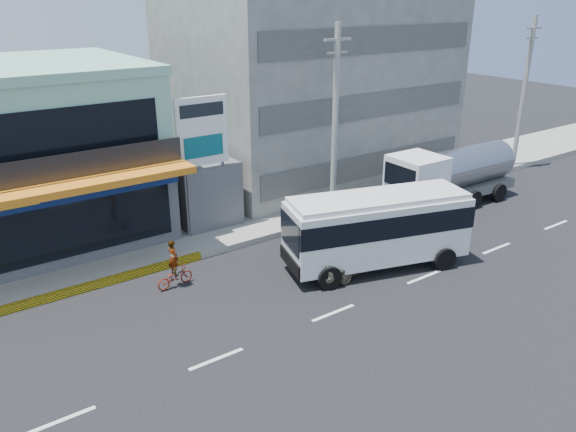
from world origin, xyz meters
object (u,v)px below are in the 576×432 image
object	(u,v)px
billboard	(202,139)
minibus	(377,225)
sedan	(353,253)
motorcycle_rider	(174,271)
utility_pole_far	(524,93)
satellite_dish	(196,157)
concrete_building	(308,65)
shop_building	(12,161)
tanker_truck	(449,176)
utility_pole_near	(335,124)

from	to	relation	value
billboard	minibus	xyz separation A→B (m)	(4.50, -7.22, -2.94)
sedan	motorcycle_rider	world-z (taller)	motorcycle_rider
utility_pole_far	sedan	bearing A→B (deg)	-165.12
satellite_dish	utility_pole_far	size ratio (longest dim) A/B	0.15
concrete_building	motorcycle_rider	xyz separation A→B (m)	(-14.00, -9.63, -6.32)
shop_building	tanker_truck	size ratio (longest dim) A/B	1.47
concrete_building	utility_pole_near	size ratio (longest dim) A/B	1.60
shop_building	satellite_dish	size ratio (longest dim) A/B	8.27
minibus	sedan	xyz separation A→B (m)	(-1.00, 0.37, -1.20)
shop_building	concrete_building	size ratio (longest dim) A/B	0.77
concrete_building	utility_pole_near	distance (m)	8.79
utility_pole_near	utility_pole_far	world-z (taller)	same
shop_building	utility_pole_far	xyz separation A→B (m)	(30.00, -6.55, 1.15)
tanker_truck	shop_building	bearing A→B (deg)	157.08
motorcycle_rider	minibus	bearing A→B (deg)	-23.01
sedan	concrete_building	bearing A→B (deg)	-33.40
shop_building	satellite_dish	xyz separation A→B (m)	(8.00, -2.95, -0.42)
shop_building	billboard	world-z (taller)	shop_building
concrete_building	utility_pole_far	world-z (taller)	concrete_building
utility_pole_near	billboard	bearing A→B (deg)	164.52
tanker_truck	sedan	bearing A→B (deg)	-163.14
utility_pole_far	motorcycle_rider	bearing A→B (deg)	-175.54
tanker_truck	utility_pole_near	bearing A→B (deg)	161.86
minibus	tanker_truck	distance (m)	9.17
utility_pole_near	tanker_truck	world-z (taller)	utility_pole_near
minibus	motorcycle_rider	xyz separation A→B (m)	(-8.00, 3.40, -1.30)
satellite_dish	sedan	distance (m)	9.57
satellite_dish	motorcycle_rider	xyz separation A→B (m)	(-4.00, -5.63, -2.89)
utility_pole_near	minibus	bearing A→B (deg)	-110.24
shop_building	utility_pole_near	world-z (taller)	utility_pole_near
concrete_building	satellite_dish	size ratio (longest dim) A/B	10.67
minibus	concrete_building	bearing A→B (deg)	65.27
concrete_building	tanker_truck	world-z (taller)	concrete_building
concrete_building	tanker_truck	xyz separation A→B (m)	(2.57, -9.75, -5.23)
satellite_dish	tanker_truck	xyz separation A→B (m)	(12.57, -5.75, -1.81)
tanker_truck	billboard	bearing A→B (deg)	163.17
utility_pole_near	tanker_truck	size ratio (longest dim) A/B	1.19
satellite_dish	tanker_truck	distance (m)	13.94
utility_pole_near	utility_pole_far	distance (m)	16.00
utility_pole_near	minibus	size ratio (longest dim) A/B	1.20
utility_pole_far	utility_pole_near	bearing A→B (deg)	180.00
shop_building	sedan	distance (m)	16.30
sedan	utility_pole_near	bearing A→B (deg)	-35.15
satellite_dish	tanker_truck	world-z (taller)	satellite_dish
shop_building	minibus	xyz separation A→B (m)	(12.00, -11.97, -2.01)
concrete_building	sedan	distance (m)	15.74
billboard	motorcycle_rider	xyz separation A→B (m)	(-3.50, -3.83, -4.25)
satellite_dish	utility_pole_near	xyz separation A→B (m)	(6.00, -3.60, 1.57)
satellite_dish	sedan	xyz separation A→B (m)	(3.00, -8.65, -2.79)
sedan	tanker_truck	size ratio (longest dim) A/B	0.55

